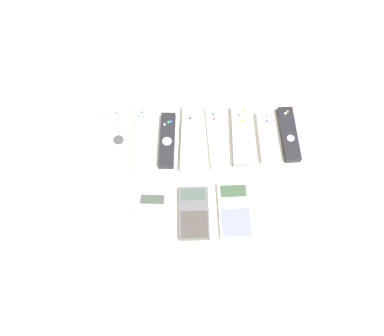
{
  "coord_description": "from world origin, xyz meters",
  "views": [
    {
      "loc": [
        -0.02,
        -0.4,
        0.98
      ],
      "look_at": [
        0.0,
        0.03,
        0.01
      ],
      "focal_mm": 35.0,
      "sensor_mm": 36.0,
      "label": 1
    }
  ],
  "objects_px": {
    "remote_3": "(167,140)",
    "calculator_0": "(151,215)",
    "remote_4": "(191,138)",
    "remote_6": "(241,136)",
    "remote_0": "(94,140)",
    "calculator_2": "(235,210)",
    "calculator_1": "(193,213)",
    "remote_5": "(216,137)",
    "remote_1": "(119,140)",
    "remote_8": "(289,134)",
    "remote_7": "(266,137)",
    "remote_2": "(144,138)"
  },
  "relations": [
    {
      "from": "remote_2",
      "to": "remote_8",
      "type": "relative_size",
      "value": 1.2
    },
    {
      "from": "remote_1",
      "to": "remote_3",
      "type": "bearing_deg",
      "value": -4.46
    },
    {
      "from": "remote_2",
      "to": "remote_6",
      "type": "distance_m",
      "value": 0.29
    },
    {
      "from": "remote_4",
      "to": "remote_2",
      "type": "bearing_deg",
      "value": -178.19
    },
    {
      "from": "remote_1",
      "to": "remote_3",
      "type": "relative_size",
      "value": 1.23
    },
    {
      "from": "remote_5",
      "to": "remote_7",
      "type": "height_order",
      "value": "remote_7"
    },
    {
      "from": "remote_5",
      "to": "calculator_0",
      "type": "bearing_deg",
      "value": -131.64
    },
    {
      "from": "remote_5",
      "to": "remote_7",
      "type": "relative_size",
      "value": 1.22
    },
    {
      "from": "remote_5",
      "to": "calculator_1",
      "type": "relative_size",
      "value": 1.39
    },
    {
      "from": "remote_0",
      "to": "calculator_1",
      "type": "xyz_separation_m",
      "value": [
        0.28,
        -0.23,
        -0.0
      ]
    },
    {
      "from": "remote_8",
      "to": "calculator_1",
      "type": "relative_size",
      "value": 1.2
    },
    {
      "from": "remote_4",
      "to": "remote_7",
      "type": "height_order",
      "value": "remote_4"
    },
    {
      "from": "remote_4",
      "to": "remote_7",
      "type": "distance_m",
      "value": 0.22
    },
    {
      "from": "calculator_2",
      "to": "calculator_0",
      "type": "bearing_deg",
      "value": -179.24
    },
    {
      "from": "calculator_0",
      "to": "remote_0",
      "type": "bearing_deg",
      "value": 129.6
    },
    {
      "from": "remote_7",
      "to": "calculator_2",
      "type": "relative_size",
      "value": 1.09
    },
    {
      "from": "remote_0",
      "to": "remote_6",
      "type": "xyz_separation_m",
      "value": [
        0.43,
        -0.0,
        0.0
      ]
    },
    {
      "from": "calculator_1",
      "to": "calculator_2",
      "type": "relative_size",
      "value": 0.95
    },
    {
      "from": "remote_1",
      "to": "remote_7",
      "type": "distance_m",
      "value": 0.43
    },
    {
      "from": "remote_4",
      "to": "remote_6",
      "type": "xyz_separation_m",
      "value": [
        0.15,
        0.0,
        0.0
      ]
    },
    {
      "from": "remote_0",
      "to": "remote_3",
      "type": "xyz_separation_m",
      "value": [
        0.22,
        -0.01,
        0.0
      ]
    },
    {
      "from": "remote_3",
      "to": "calculator_0",
      "type": "relative_size",
      "value": 1.41
    },
    {
      "from": "remote_0",
      "to": "calculator_1",
      "type": "relative_size",
      "value": 1.33
    },
    {
      "from": "calculator_0",
      "to": "calculator_1",
      "type": "xyz_separation_m",
      "value": [
        0.11,
        -0.0,
        0.0
      ]
    },
    {
      "from": "remote_8",
      "to": "calculator_2",
      "type": "relative_size",
      "value": 1.14
    },
    {
      "from": "remote_8",
      "to": "calculator_2",
      "type": "height_order",
      "value": "remote_8"
    },
    {
      "from": "remote_5",
      "to": "remote_7",
      "type": "xyz_separation_m",
      "value": [
        0.15,
        -0.01,
        0.0
      ]
    },
    {
      "from": "calculator_1",
      "to": "remote_3",
      "type": "bearing_deg",
      "value": 107.14
    },
    {
      "from": "remote_4",
      "to": "calculator_2",
      "type": "relative_size",
      "value": 1.37
    },
    {
      "from": "remote_4",
      "to": "calculator_2",
      "type": "distance_m",
      "value": 0.25
    },
    {
      "from": "calculator_0",
      "to": "remote_2",
      "type": "bearing_deg",
      "value": 99.23
    },
    {
      "from": "remote_0",
      "to": "remote_4",
      "type": "relative_size",
      "value": 0.93
    },
    {
      "from": "remote_0",
      "to": "remote_8",
      "type": "distance_m",
      "value": 0.57
    },
    {
      "from": "remote_0",
      "to": "remote_8",
      "type": "relative_size",
      "value": 1.11
    },
    {
      "from": "calculator_1",
      "to": "remote_2",
      "type": "bearing_deg",
      "value": 120.75
    },
    {
      "from": "calculator_0",
      "to": "remote_7",
      "type": "bearing_deg",
      "value": 37.01
    },
    {
      "from": "remote_7",
      "to": "remote_8",
      "type": "bearing_deg",
      "value": 7.55
    },
    {
      "from": "remote_8",
      "to": "remote_7",
      "type": "bearing_deg",
      "value": -173.59
    },
    {
      "from": "remote_0",
      "to": "remote_6",
      "type": "height_order",
      "value": "remote_6"
    },
    {
      "from": "remote_0",
      "to": "calculator_2",
      "type": "bearing_deg",
      "value": -32.82
    },
    {
      "from": "remote_5",
      "to": "remote_0",
      "type": "bearing_deg",
      "value": 177.52
    },
    {
      "from": "remote_4",
      "to": "remote_7",
      "type": "bearing_deg",
      "value": 2.37
    },
    {
      "from": "remote_5",
      "to": "calculator_0",
      "type": "relative_size",
      "value": 1.64
    },
    {
      "from": "remote_4",
      "to": "remote_6",
      "type": "distance_m",
      "value": 0.15
    },
    {
      "from": "remote_3",
      "to": "remote_2",
      "type": "bearing_deg",
      "value": 174.91
    },
    {
      "from": "remote_6",
      "to": "calculator_1",
      "type": "xyz_separation_m",
      "value": [
        -0.15,
        -0.23,
        -0.0
      ]
    },
    {
      "from": "remote_2",
      "to": "calculator_0",
      "type": "height_order",
      "value": "remote_2"
    },
    {
      "from": "remote_4",
      "to": "remote_6",
      "type": "bearing_deg",
      "value": 4.27
    },
    {
      "from": "remote_5",
      "to": "calculator_1",
      "type": "xyz_separation_m",
      "value": [
        -0.08,
        -0.23,
        0.0
      ]
    },
    {
      "from": "remote_1",
      "to": "remote_4",
      "type": "relative_size",
      "value": 1.02
    }
  ]
}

